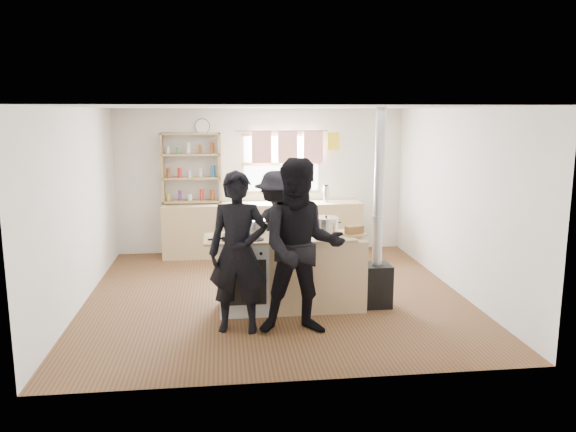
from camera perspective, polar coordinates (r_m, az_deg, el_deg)
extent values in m
cube|color=brown|center=(7.69, -1.29, -8.01)|extent=(5.00, 5.00, 0.01)
cube|color=tan|center=(9.71, -2.56, -1.31)|extent=(3.40, 0.55, 0.90)
cube|color=tan|center=(9.73, -9.70, 1.48)|extent=(1.00, 0.28, 0.03)
cube|color=tan|center=(9.67, -9.78, 3.82)|extent=(1.00, 0.28, 0.03)
cube|color=tan|center=(9.64, -9.85, 6.19)|extent=(1.00, 0.28, 0.03)
cube|color=tan|center=(9.62, -9.92, 8.26)|extent=(1.00, 0.28, 0.03)
cube|color=tan|center=(9.69, -12.65, 4.71)|extent=(0.04, 0.28, 1.20)
cube|color=tan|center=(9.64, -6.95, 4.86)|extent=(0.04, 0.28, 1.20)
cylinder|color=silver|center=(9.74, 3.87, 2.25)|extent=(0.10, 0.10, 0.28)
cube|color=silver|center=(7.00, -4.56, -6.02)|extent=(0.60, 0.60, 0.90)
cube|color=tan|center=(7.09, 2.77, -5.79)|extent=(1.20, 0.60, 0.90)
cube|color=tan|center=(6.91, -0.88, -2.21)|extent=(1.84, 0.64, 0.03)
cylinder|color=black|center=(6.79, -5.47, -2.16)|extent=(0.37, 0.37, 0.05)
cylinder|color=#29511B|center=(6.78, -5.48, -2.03)|extent=(0.27, 0.27, 0.02)
cube|color=silver|center=(6.95, -0.23, -1.69)|extent=(0.39, 0.38, 0.08)
cube|color=brown|center=(6.95, -0.23, -1.51)|extent=(0.33, 0.32, 0.02)
cylinder|color=silver|center=(7.08, -3.26, -1.15)|extent=(0.23, 0.23, 0.16)
cylinder|color=silver|center=(7.06, -3.27, -0.47)|extent=(0.24, 0.24, 0.01)
sphere|color=black|center=(7.06, -3.27, -0.36)|extent=(0.03, 0.03, 0.03)
cylinder|color=silver|center=(7.08, 3.89, -1.00)|extent=(0.30, 0.30, 0.19)
cylinder|color=silver|center=(7.06, 3.90, -0.18)|extent=(0.31, 0.31, 0.01)
sphere|color=black|center=(7.06, 3.90, -0.07)|extent=(0.03, 0.03, 0.03)
cube|color=tan|center=(7.02, 6.73, -1.88)|extent=(0.33, 0.29, 0.02)
cube|color=olive|center=(7.00, 6.74, -1.40)|extent=(0.24, 0.18, 0.10)
cube|color=black|center=(7.27, 8.95, -6.94)|extent=(0.35, 0.35, 0.54)
cylinder|color=#ADADB2|center=(7.00, 9.24, 2.86)|extent=(0.12, 0.12, 1.96)
imported|color=black|center=(6.25, -5.09, -3.72)|extent=(0.73, 0.54, 1.81)
imported|color=black|center=(6.15, 1.39, -3.22)|extent=(0.99, 0.79, 1.96)
imported|color=black|center=(7.77, -1.17, -1.46)|extent=(1.17, 0.81, 1.65)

